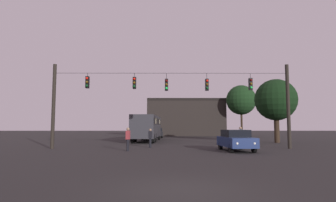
{
  "coord_description": "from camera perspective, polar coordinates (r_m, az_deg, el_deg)",
  "views": [
    {
      "loc": [
        -0.4,
        -8.02,
        1.77
      ],
      "look_at": [
        -0.25,
        15.69,
        3.9
      ],
      "focal_mm": 30.26,
      "sensor_mm": 36.0,
      "label": 1
    }
  ],
  "objects": [
    {
      "name": "tree_behind_building",
      "position": [
        33.28,
        20.89,
        0.18
      ],
      "size": [
        4.56,
        4.56,
        6.96
      ],
      "color": "#2D2116",
      "rests_on": "ground"
    },
    {
      "name": "city_bus",
      "position": [
        34.25,
        -4.19,
        -4.96
      ],
      "size": [
        3.03,
        11.11,
        3.0
      ],
      "color": "#2D2D33",
      "rests_on": "ground"
    },
    {
      "name": "pedestrian_crossing_left",
      "position": [
        20.78,
        -8.08,
        -7.33
      ],
      "size": [
        0.3,
        0.4,
        1.69
      ],
      "color": "black",
      "rests_on": "ground"
    },
    {
      "name": "pedestrian_crossing_right",
      "position": [
        25.67,
        14.41,
        -6.72
      ],
      "size": [
        0.25,
        0.37,
        1.73
      ],
      "color": "black",
      "rests_on": "ground"
    },
    {
      "name": "car_near_right",
      "position": [
        21.26,
        13.51,
        -7.62
      ],
      "size": [
        2.05,
        4.42,
        1.52
      ],
      "color": "navy",
      "rests_on": "ground"
    },
    {
      "name": "ground_plane",
      "position": [
        32.58,
        0.34,
        -8.25
      ],
      "size": [
        168.0,
        168.0,
        0.0
      ],
      "primitive_type": "plane",
      "color": "black",
      "rests_on": "ground"
    },
    {
      "name": "car_far_left",
      "position": [
        44.55,
        -2.31,
        -6.38
      ],
      "size": [
        2.01,
        4.41,
        1.52
      ],
      "color": "black",
      "rests_on": "ground"
    },
    {
      "name": "overhead_signal_span",
      "position": [
        22.71,
        0.52,
        0.5
      ],
      "size": [
        19.12,
        0.44,
        6.79
      ],
      "color": "black",
      "rests_on": "ground"
    },
    {
      "name": "tree_left_silhouette",
      "position": [
        51.37,
        14.52,
        0.19
      ],
      "size": [
        5.2,
        5.2,
        9.0
      ],
      "color": "#2D2116",
      "rests_on": "ground"
    },
    {
      "name": "pedestrian_crossing_center",
      "position": [
        23.92,
        -3.58,
        -7.25
      ],
      "size": [
        0.34,
        0.42,
        1.57
      ],
      "color": "black",
      "rests_on": "ground"
    },
    {
      "name": "corner_building",
      "position": [
        56.36,
        3.42,
        -3.41
      ],
      "size": [
        14.38,
        10.45,
        6.91
      ],
      "color": "black",
      "rests_on": "ground"
    }
  ]
}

